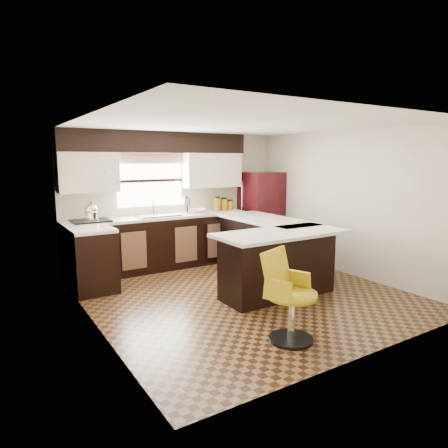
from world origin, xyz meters
TOP-DOWN VIEW (x-y plane):
  - floor at (0.00, 0.00)m, footprint 4.40×4.40m
  - ceiling at (0.00, 0.00)m, footprint 4.40×4.40m
  - wall_back at (0.00, 2.20)m, footprint 4.40×0.00m
  - wall_front at (0.00, -2.20)m, footprint 4.40×0.00m
  - wall_left at (-2.10, 0.00)m, footprint 0.00×4.40m
  - wall_right at (2.10, 0.00)m, footprint 0.00×4.40m
  - base_cab_back at (-0.45, 1.90)m, footprint 3.30×0.60m
  - base_cab_left at (-1.80, 1.25)m, footprint 0.60×0.70m
  - counter_back at (-0.45, 1.90)m, footprint 3.30×0.60m
  - counter_left at (-1.80, 1.25)m, footprint 0.60×0.70m
  - soffit at (-0.40, 2.03)m, footprint 3.40×0.35m
  - upper_cab_left at (-1.62, 2.03)m, footprint 0.94×0.35m
  - upper_cab_right at (0.68, 2.03)m, footprint 1.14×0.35m
  - window_pane at (-0.50, 2.18)m, footprint 1.20×0.02m
  - valance at (-0.50, 2.14)m, footprint 1.30×0.06m
  - sink at (-0.50, 1.88)m, footprint 0.75×0.45m
  - dishwasher at (0.55, 1.61)m, footprint 0.58×0.03m
  - cooktop at (-1.65, 1.88)m, footprint 0.58×0.50m
  - peninsula_long at (0.90, 0.62)m, footprint 0.60×1.95m
  - peninsula_return at (0.38, -0.35)m, footprint 1.65×0.60m
  - counter_pen_long at (0.95, 0.62)m, footprint 0.84×1.95m
  - counter_pen_return at (0.35, -0.44)m, footprint 1.89×0.84m
  - refrigerator at (1.72, 1.82)m, footprint 0.72×0.69m
  - bar_chair at (-0.42, -1.55)m, footprint 0.68×0.68m
  - kettle at (-1.63, 1.88)m, footprint 0.21×0.21m
  - percolator at (0.07, 1.90)m, footprint 0.14×0.14m
  - mixing_bowl at (0.32, 1.90)m, footprint 0.38×0.38m
  - canister_large at (0.74, 1.92)m, footprint 0.13×0.13m
  - canister_med at (0.89, 1.92)m, footprint 0.13×0.13m
  - canister_small at (1.04, 1.92)m, footprint 0.13×0.13m

SIDE VIEW (x-z plane):
  - floor at x=0.00m, z-range 0.00..0.00m
  - dishwasher at x=0.55m, z-range 0.04..0.82m
  - base_cab_back at x=-0.45m, z-range 0.00..0.90m
  - base_cab_left at x=-1.80m, z-range 0.00..0.90m
  - peninsula_long at x=0.90m, z-range 0.00..0.90m
  - peninsula_return at x=0.38m, z-range 0.00..0.90m
  - bar_chair at x=-0.42m, z-range 0.00..0.98m
  - refrigerator at x=1.72m, z-range 0.00..1.67m
  - counter_back at x=-0.45m, z-range 0.90..0.94m
  - counter_left at x=-1.80m, z-range 0.90..0.94m
  - counter_pen_long at x=0.95m, z-range 0.90..0.94m
  - counter_pen_return at x=0.35m, z-range 0.90..0.94m
  - cooktop at x=-1.65m, z-range 0.94..0.97m
  - sink at x=-0.50m, z-range 0.95..0.98m
  - mixing_bowl at x=0.32m, z-range 0.95..1.02m
  - canister_small at x=1.04m, z-range 0.95..1.12m
  - canister_med at x=0.89m, z-range 0.95..1.17m
  - canister_large at x=0.74m, z-range 0.95..1.19m
  - percolator at x=0.07m, z-range 0.95..1.23m
  - kettle at x=-1.63m, z-range 0.97..1.25m
  - wall_back at x=0.00m, z-range -1.00..3.40m
  - wall_front at x=0.00m, z-range -1.00..3.40m
  - wall_left at x=-2.10m, z-range -1.00..3.40m
  - wall_right at x=2.10m, z-range -1.00..3.40m
  - window_pane at x=-0.50m, z-range 1.10..2.00m
  - upper_cab_left at x=-1.62m, z-range 1.40..2.04m
  - upper_cab_right at x=0.68m, z-range 1.40..2.04m
  - valance at x=-0.50m, z-range 1.85..2.03m
  - soffit at x=-0.40m, z-range 2.04..2.40m
  - ceiling at x=0.00m, z-range 2.40..2.40m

